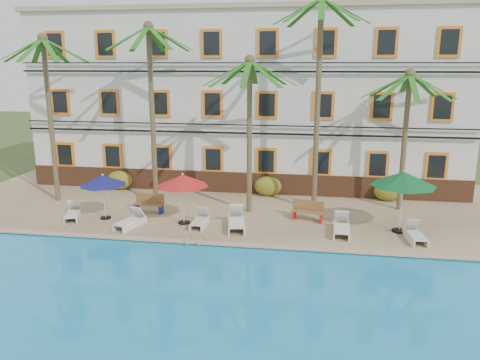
% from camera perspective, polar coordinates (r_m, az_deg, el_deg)
% --- Properties ---
extents(ground, '(100.00, 100.00, 0.00)m').
position_cam_1_polar(ground, '(20.25, -3.17, -7.47)').
color(ground, '#384C23').
rests_on(ground, ground).
extents(pool_deck, '(30.00, 12.00, 0.25)m').
position_cam_1_polar(pool_deck, '(24.84, -0.76, -3.04)').
color(pool_deck, tan).
rests_on(pool_deck, ground).
extents(swimming_pool, '(26.00, 12.00, 0.20)m').
position_cam_1_polar(swimming_pool, '(14.13, -9.39, -17.32)').
color(swimming_pool, '#1B8FCE').
rests_on(swimming_pool, ground).
extents(pool_coping, '(30.00, 0.35, 0.06)m').
position_cam_1_polar(pool_coping, '(19.33, -3.74, -7.66)').
color(pool_coping, tan).
rests_on(pool_coping, pool_deck).
extents(hotel_building, '(25.40, 6.44, 10.22)m').
position_cam_1_polar(hotel_building, '(28.75, 0.91, 9.95)').
color(hotel_building, silver).
rests_on(hotel_building, pool_deck).
extents(palm_a, '(4.44, 4.44, 8.65)m').
position_cam_1_polar(palm_a, '(26.18, -22.33, 9.38)').
color(palm_a, brown).
rests_on(palm_a, pool_deck).
extents(palm_b, '(4.44, 4.44, 9.19)m').
position_cam_1_polar(palm_b, '(24.40, -10.76, 10.63)').
color(palm_b, brown).
rests_on(palm_b, pool_deck).
extents(palm_c, '(4.44, 4.44, 7.57)m').
position_cam_1_polar(palm_c, '(22.36, 1.17, 8.20)').
color(palm_c, brown).
rests_on(palm_c, pool_deck).
extents(palm_d, '(4.44, 4.44, 10.33)m').
position_cam_1_polar(palm_d, '(22.92, 9.56, 12.07)').
color(palm_d, brown).
rests_on(palm_d, pool_deck).
extents(palm_e, '(4.44, 4.44, 6.95)m').
position_cam_1_polar(palm_e, '(24.17, 19.62, 6.97)').
color(palm_e, brown).
rests_on(palm_e, pool_deck).
extents(shrub_left, '(1.50, 0.90, 1.10)m').
position_cam_1_polar(shrub_left, '(28.13, -14.45, -0.03)').
color(shrub_left, '#305719').
rests_on(shrub_left, pool_deck).
extents(shrub_mid, '(1.50, 0.90, 1.10)m').
position_cam_1_polar(shrub_mid, '(25.98, 3.43, -0.76)').
color(shrub_mid, '#305719').
rests_on(shrub_mid, pool_deck).
extents(shrub_right, '(1.50, 0.90, 1.10)m').
position_cam_1_polar(shrub_right, '(26.18, 17.62, -1.28)').
color(shrub_right, '#305719').
rests_on(shrub_right, pool_deck).
extents(umbrella_blue, '(2.18, 2.18, 2.19)m').
position_cam_1_polar(umbrella_blue, '(22.70, -16.36, -0.05)').
color(umbrella_blue, black).
rests_on(umbrella_blue, pool_deck).
extents(umbrella_red, '(2.38, 2.38, 2.38)m').
position_cam_1_polar(umbrella_red, '(21.23, -6.99, -0.08)').
color(umbrella_red, black).
rests_on(umbrella_red, pool_deck).
extents(umbrella_green, '(2.78, 2.78, 2.78)m').
position_cam_1_polar(umbrella_green, '(21.09, 19.33, 0.10)').
color(umbrella_green, black).
rests_on(umbrella_green, pool_deck).
extents(lounger_a, '(1.16, 1.80, 0.80)m').
position_cam_1_polar(lounger_a, '(23.59, -19.72, -3.84)').
color(lounger_a, silver).
rests_on(lounger_a, pool_deck).
extents(lounger_b, '(1.07, 1.83, 0.82)m').
position_cam_1_polar(lounger_b, '(21.73, -13.23, -4.87)').
color(lounger_b, silver).
rests_on(lounger_b, pool_deck).
extents(lounger_c, '(0.59, 1.63, 0.77)m').
position_cam_1_polar(lounger_c, '(21.35, -4.90, -4.92)').
color(lounger_c, silver).
rests_on(lounger_c, pool_deck).
extents(lounger_d, '(1.09, 2.15, 0.97)m').
position_cam_1_polar(lounger_d, '(20.95, -0.46, -5.05)').
color(lounger_d, silver).
rests_on(lounger_d, pool_deck).
extents(lounger_e, '(0.76, 1.93, 0.90)m').
position_cam_1_polar(lounger_e, '(20.76, 12.27, -5.64)').
color(lounger_e, silver).
rests_on(lounger_e, pool_deck).
extents(lounger_f, '(0.77, 1.75, 0.80)m').
position_cam_1_polar(lounger_f, '(20.88, 20.55, -6.21)').
color(lounger_f, silver).
rests_on(lounger_f, pool_deck).
extents(bench_left, '(1.53, 0.60, 0.93)m').
position_cam_1_polar(bench_left, '(23.54, -11.00, -2.76)').
color(bench_left, olive).
rests_on(bench_left, pool_deck).
extents(bench_right, '(1.57, 0.84, 0.93)m').
position_cam_1_polar(bench_right, '(22.20, 8.32, -3.68)').
color(bench_right, olive).
rests_on(bench_right, pool_deck).
extents(pool_ladder, '(0.54, 0.74, 0.74)m').
position_cam_1_polar(pool_ladder, '(19.37, -5.42, -7.74)').
color(pool_ladder, silver).
rests_on(pool_ladder, ground).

